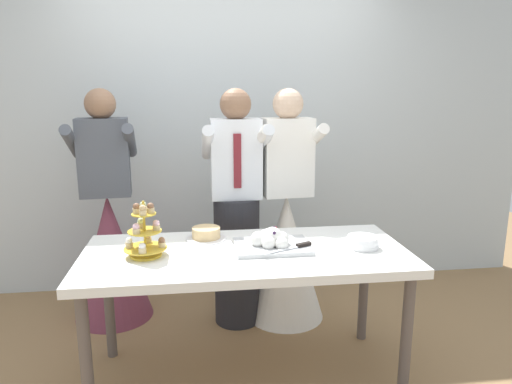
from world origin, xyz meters
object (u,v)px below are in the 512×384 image
(person_groom, at_px, (237,222))
(person_bride, at_px, (286,241))
(cupcake_stand, at_px, (145,234))
(round_cake, at_px, (206,234))
(main_cake_tray, at_px, (272,242))
(plate_stack, at_px, (363,242))
(dessert_table, at_px, (246,263))
(person_guest, at_px, (110,241))

(person_groom, bearing_deg, person_bride, 4.12)
(cupcake_stand, height_order, round_cake, cupcake_stand)
(main_cake_tray, relative_size, plate_stack, 2.40)
(dessert_table, xyz_separation_m, person_bride, (0.37, 0.71, -0.12))
(cupcake_stand, distance_m, person_bride, 1.20)
(dessert_table, bearing_deg, person_groom, 89.19)
(main_cake_tray, relative_size, round_cake, 1.77)
(dessert_table, relative_size, person_groom, 1.08)
(cupcake_stand, xyz_separation_m, person_guest, (-0.35, 0.88, -0.31))
(person_groom, distance_m, person_bride, 0.39)
(main_cake_tray, height_order, person_bride, person_bride)
(plate_stack, height_order, person_bride, person_bride)
(person_guest, bearing_deg, round_cake, -42.91)
(person_groom, bearing_deg, person_guest, 168.33)
(main_cake_tray, height_order, person_guest, person_guest)
(round_cake, xyz_separation_m, person_guest, (-0.68, 0.63, -0.22))
(cupcake_stand, xyz_separation_m, round_cake, (0.33, 0.25, -0.09))
(round_cake, height_order, person_guest, person_guest)
(dessert_table, height_order, round_cake, round_cake)
(person_guest, bearing_deg, plate_stack, -30.08)
(main_cake_tray, xyz_separation_m, person_groom, (-0.14, 0.66, -0.07))
(person_groom, bearing_deg, cupcake_stand, -128.69)
(plate_stack, relative_size, round_cake, 0.74)
(cupcake_stand, height_order, plate_stack, cupcake_stand)
(main_cake_tray, bearing_deg, person_groom, 101.90)
(cupcake_stand, relative_size, round_cake, 1.27)
(main_cake_tray, height_order, person_groom, person_groom)
(dessert_table, relative_size, round_cake, 7.50)
(dessert_table, xyz_separation_m, round_cake, (-0.21, 0.24, 0.11))
(dessert_table, xyz_separation_m, main_cake_tray, (0.15, 0.02, 0.11))
(dessert_table, bearing_deg, main_cake_tray, 8.26)
(round_cake, bearing_deg, main_cake_tray, -30.82)
(cupcake_stand, bearing_deg, dessert_table, 0.97)
(dessert_table, bearing_deg, plate_stack, -2.81)
(cupcake_stand, bearing_deg, plate_stack, -1.11)
(main_cake_tray, xyz_separation_m, plate_stack, (0.51, -0.05, -0.01))
(cupcake_stand, relative_size, person_bride, 0.18)
(plate_stack, distance_m, person_groom, 0.97)
(round_cake, relative_size, person_bride, 0.14)
(person_groom, relative_size, person_bride, 1.00)
(plate_stack, bearing_deg, person_bride, 111.74)
(person_bride, xyz_separation_m, person_guest, (-1.26, 0.16, 0.00))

